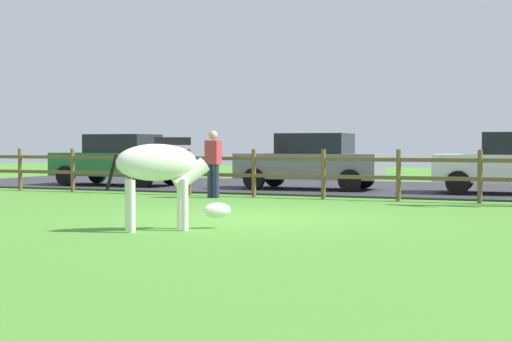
# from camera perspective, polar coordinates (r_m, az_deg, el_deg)

# --- Properties ---
(ground_plane) EXTENTS (60.00, 60.00, 0.00)m
(ground_plane) POSITION_cam_1_polar(r_m,az_deg,el_deg) (13.08, -0.40, -3.70)
(ground_plane) COLOR #47842D
(parking_asphalt) EXTENTS (28.00, 7.40, 0.05)m
(parking_asphalt) POSITION_cam_1_polar(r_m,az_deg,el_deg) (21.93, 8.98, -1.35)
(parking_asphalt) COLOR #2D2D33
(parking_asphalt) RESTS_ON ground_plane
(paddock_fence) EXTENTS (21.71, 0.11, 1.19)m
(paddock_fence) POSITION_cam_1_polar(r_m,az_deg,el_deg) (17.80, 5.19, -0.01)
(paddock_fence) COLOR brown
(paddock_fence) RESTS_ON ground_plane
(zebra) EXTENTS (1.57, 1.43, 1.41)m
(zebra) POSITION_cam_1_polar(r_m,az_deg,el_deg) (11.30, -7.22, 0.09)
(zebra) COLOR white
(zebra) RESTS_ON ground_plane
(parked_car_green) EXTENTS (4.02, 1.92, 1.56)m
(parked_car_green) POSITION_cam_1_polar(r_m,az_deg,el_deg) (23.15, -10.39, 0.84)
(parked_car_green) COLOR #236B38
(parked_car_green) RESTS_ON parking_asphalt
(parked_car_grey) EXTENTS (4.04, 1.95, 1.56)m
(parked_car_grey) POSITION_cam_1_polar(r_m,az_deg,el_deg) (20.83, 4.26, 0.74)
(parked_car_grey) COLOR slate
(parked_car_grey) RESTS_ON parking_asphalt
(visitor_near_fence) EXTENTS (0.39, 0.28, 1.64)m
(visitor_near_fence) POSITION_cam_1_polar(r_m,az_deg,el_deg) (18.11, -3.31, 0.76)
(visitor_near_fence) COLOR #232847
(visitor_near_fence) RESTS_ON ground_plane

